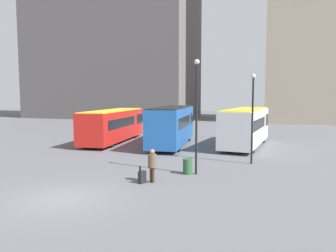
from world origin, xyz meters
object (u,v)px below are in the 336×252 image
traveler (152,163)px  bus_2 (246,126)px  suitcase (142,177)px  lamp_post_1 (253,111)px  lamp_post_0 (197,108)px  bus_0 (114,125)px  bus_1 (172,125)px  trash_bin (188,166)px

traveler → bus_2: bearing=10.3°
suitcase → lamp_post_1: size_ratio=0.16×
bus_2 → lamp_post_0: (-1.66, -11.00, 1.90)m
bus_0 → lamp_post_0: lamp_post_0 is taller
bus_1 → suitcase: (2.35, -12.27, -1.49)m
bus_2 → traveler: bus_2 is taller
bus_1 → suitcase: size_ratio=11.41×
bus_2 → suitcase: (-3.74, -13.65, -1.41)m
bus_1 → bus_2: bus_1 is taller
lamp_post_1 → traveler: bearing=-125.3°
traveler → suitcase: 0.85m
suitcase → bus_0: bearing=57.2°
bus_0 → traveler: (8.58, -12.30, -0.62)m
bus_0 → trash_bin: bus_0 is taller
suitcase → lamp_post_0: (2.08, 2.65, 3.31)m
bus_1 → trash_bin: bearing=-164.8°
suitcase → trash_bin: size_ratio=1.03×
bus_0 → suitcase: bus_0 is taller
lamp_post_0 → lamp_post_1: bearing=54.8°
suitcase → trash_bin: suitcase is taller
bus_2 → lamp_post_0: size_ratio=1.56×
bus_1 → bus_2: size_ratio=1.04×
bus_1 → trash_bin: (3.97, -9.71, -1.37)m
lamp_post_0 → trash_bin: size_ratio=7.31×
traveler → suitcase: bearing=151.1°
bus_0 → traveler: 15.01m
bus_1 → trash_bin: 10.58m
bus_1 → lamp_post_0: lamp_post_0 is taller
bus_0 → lamp_post_1: size_ratio=1.87×
bus_1 → bus_2: bearing=-84.3°
bus_1 → bus_2: (6.08, 1.38, -0.08)m
bus_2 → suitcase: bus_2 is taller
bus_0 → bus_2: size_ratio=1.09×
bus_1 → trash_bin: size_ratio=11.80×
traveler → trash_bin: size_ratio=1.96×
traveler → lamp_post_0: bearing=-11.1°
suitcase → lamp_post_1: bearing=-12.1°
bus_2 → lamp_post_0: 11.28m
lamp_post_0 → trash_bin: lamp_post_0 is taller
bus_0 → lamp_post_0: size_ratio=1.70×
bus_0 → trash_bin: 14.08m
bus_2 → lamp_post_1: lamp_post_1 is taller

